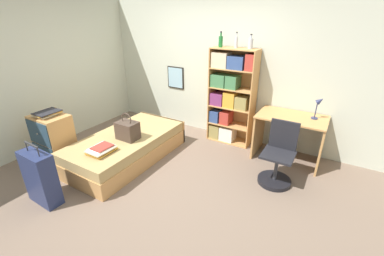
{
  "coord_description": "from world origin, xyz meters",
  "views": [
    {
      "loc": [
        2.14,
        -2.68,
        2.26
      ],
      "look_at": [
        0.42,
        0.2,
        0.75
      ],
      "focal_mm": 24.0,
      "sensor_mm": 36.0,
      "label": 1
    }
  ],
  "objects_px": {
    "handbag": "(128,130)",
    "book_stack_on_bed": "(101,150)",
    "bottle_brown": "(236,42)",
    "desk_chair": "(277,164)",
    "bookcase": "(229,96)",
    "desk": "(290,131)",
    "magazine_pile_on_dresser": "(47,113)",
    "bottle_clear": "(251,43)",
    "desk_lamp": "(319,104)",
    "dresser": "(54,140)",
    "waste_bin": "(279,152)",
    "bed": "(128,147)",
    "suitcase": "(41,178)",
    "bottle_green": "(221,41)"
  },
  "relations": [
    {
      "from": "handbag",
      "to": "desk_lamp",
      "type": "bearing_deg",
      "value": 30.29
    },
    {
      "from": "handbag",
      "to": "dresser",
      "type": "height_order",
      "value": "handbag"
    },
    {
      "from": "bed",
      "to": "bottle_green",
      "type": "xyz_separation_m",
      "value": [
        0.96,
        1.45,
        1.61
      ]
    },
    {
      "from": "dresser",
      "to": "bottle_clear",
      "type": "height_order",
      "value": "bottle_clear"
    },
    {
      "from": "bottle_clear",
      "to": "waste_bin",
      "type": "xyz_separation_m",
      "value": [
        0.74,
        -0.24,
        -1.68
      ]
    },
    {
      "from": "bottle_clear",
      "to": "desk",
      "type": "xyz_separation_m",
      "value": [
        0.84,
        -0.17,
        -1.29
      ]
    },
    {
      "from": "dresser",
      "to": "waste_bin",
      "type": "bearing_deg",
      "value": 32.46
    },
    {
      "from": "desk_chair",
      "to": "desk_lamp",
      "type": "bearing_deg",
      "value": 68.0
    },
    {
      "from": "magazine_pile_on_dresser",
      "to": "bookcase",
      "type": "relative_size",
      "value": 0.22
    },
    {
      "from": "book_stack_on_bed",
      "to": "bottle_green",
      "type": "distance_m",
      "value": 2.6
    },
    {
      "from": "bottle_brown",
      "to": "desk_chair",
      "type": "height_order",
      "value": "bottle_brown"
    },
    {
      "from": "handbag",
      "to": "waste_bin",
      "type": "bearing_deg",
      "value": 32.6
    },
    {
      "from": "bottle_green",
      "to": "bottle_brown",
      "type": "bearing_deg",
      "value": 9.34
    },
    {
      "from": "desk_lamp",
      "to": "desk_chair",
      "type": "height_order",
      "value": "desk_lamp"
    },
    {
      "from": "dresser",
      "to": "bottle_brown",
      "type": "relative_size",
      "value": 3.24
    },
    {
      "from": "book_stack_on_bed",
      "to": "desk_chair",
      "type": "xyz_separation_m",
      "value": [
        2.22,
        1.21,
        -0.18
      ]
    },
    {
      "from": "handbag",
      "to": "bottle_clear",
      "type": "distance_m",
      "value": 2.42
    },
    {
      "from": "dresser",
      "to": "waste_bin",
      "type": "xyz_separation_m",
      "value": [
        3.09,
        1.97,
        -0.28
      ]
    },
    {
      "from": "desk_lamp",
      "to": "waste_bin",
      "type": "height_order",
      "value": "desk_lamp"
    },
    {
      "from": "bottle_green",
      "to": "dresser",
      "type": "bearing_deg",
      "value": -130.65
    },
    {
      "from": "suitcase",
      "to": "desk_chair",
      "type": "bearing_deg",
      "value": 38.83
    },
    {
      "from": "dresser",
      "to": "bottle_green",
      "type": "distance_m",
      "value": 3.16
    },
    {
      "from": "bottle_green",
      "to": "bottle_clear",
      "type": "xyz_separation_m",
      "value": [
        0.51,
        0.06,
        -0.01
      ]
    },
    {
      "from": "handbag",
      "to": "desk_chair",
      "type": "height_order",
      "value": "desk_chair"
    },
    {
      "from": "desk_lamp",
      "to": "dresser",
      "type": "bearing_deg",
      "value": -149.17
    },
    {
      "from": "bottle_brown",
      "to": "suitcase",
      "type": "bearing_deg",
      "value": -115.51
    },
    {
      "from": "bed",
      "to": "bottle_brown",
      "type": "distance_m",
      "value": 2.51
    },
    {
      "from": "bottle_green",
      "to": "bottle_brown",
      "type": "xyz_separation_m",
      "value": [
        0.26,
        0.04,
        -0.0
      ]
    },
    {
      "from": "bed",
      "to": "bookcase",
      "type": "relative_size",
      "value": 1.16
    },
    {
      "from": "bed",
      "to": "suitcase",
      "type": "distance_m",
      "value": 1.39
    },
    {
      "from": "book_stack_on_bed",
      "to": "desk",
      "type": "xyz_separation_m",
      "value": [
        2.21,
        1.93,
        0.05
      ]
    },
    {
      "from": "bookcase",
      "to": "desk_lamp",
      "type": "height_order",
      "value": "bookcase"
    },
    {
      "from": "handbag",
      "to": "waste_bin",
      "type": "distance_m",
      "value": 2.52
    },
    {
      "from": "dresser",
      "to": "bottle_green",
      "type": "relative_size",
      "value": 3.22
    },
    {
      "from": "desk",
      "to": "bed",
      "type": "bearing_deg",
      "value": -149.97
    },
    {
      "from": "handbag",
      "to": "bottle_green",
      "type": "height_order",
      "value": "bottle_green"
    },
    {
      "from": "magazine_pile_on_dresser",
      "to": "desk_chair",
      "type": "bearing_deg",
      "value": 22.04
    },
    {
      "from": "magazine_pile_on_dresser",
      "to": "bottle_green",
      "type": "relative_size",
      "value": 1.48
    },
    {
      "from": "bookcase",
      "to": "waste_bin",
      "type": "relative_size",
      "value": 6.51
    },
    {
      "from": "desk_lamp",
      "to": "magazine_pile_on_dresser",
      "type": "bearing_deg",
      "value": -149.35
    },
    {
      "from": "handbag",
      "to": "bottle_brown",
      "type": "height_order",
      "value": "bottle_brown"
    },
    {
      "from": "bottle_brown",
      "to": "desk_chair",
      "type": "relative_size",
      "value": 0.28
    },
    {
      "from": "suitcase",
      "to": "bookcase",
      "type": "distance_m",
      "value": 3.18
    },
    {
      "from": "book_stack_on_bed",
      "to": "bookcase",
      "type": "relative_size",
      "value": 0.22
    },
    {
      "from": "suitcase",
      "to": "bottle_brown",
      "type": "bearing_deg",
      "value": 64.49
    },
    {
      "from": "handbag",
      "to": "book_stack_on_bed",
      "type": "distance_m",
      "value": 0.54
    },
    {
      "from": "book_stack_on_bed",
      "to": "desk",
      "type": "relative_size",
      "value": 0.36
    },
    {
      "from": "bookcase",
      "to": "desk_chair",
      "type": "xyz_separation_m",
      "value": [
        1.16,
        -0.87,
        -0.59
      ]
    },
    {
      "from": "dresser",
      "to": "bookcase",
      "type": "bearing_deg",
      "value": 46.92
    },
    {
      "from": "bottle_brown",
      "to": "book_stack_on_bed",
      "type": "bearing_deg",
      "value": -118.18
    }
  ]
}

